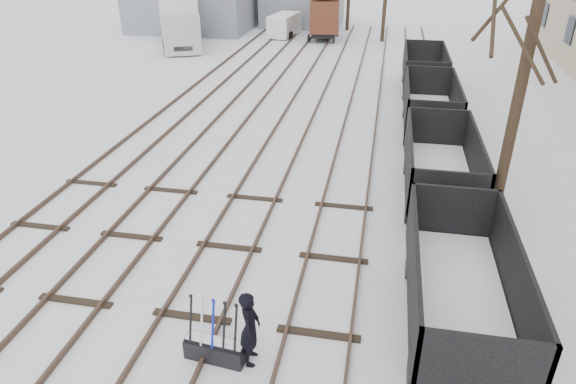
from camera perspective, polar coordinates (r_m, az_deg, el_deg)
name	(u,v)px	position (r m, az deg, el deg)	size (l,w,h in m)	color
ground	(192,318)	(12.62, -10.61, -13.56)	(120.00, 120.00, 0.00)	white
tracks	(295,121)	(24.16, 0.80, 7.89)	(13.90, 52.00, 0.16)	black
shed_left	(194,5)	(48.23, -10.42, 19.80)	(10.00, 8.00, 4.10)	gray
ground_frame	(215,348)	(11.39, -8.09, -16.81)	(1.34, 0.56, 1.49)	black
worker	(250,328)	(10.88, -4.25, -14.87)	(0.64, 0.42, 1.75)	black
freight_wagon_a	(459,298)	(12.19, 18.46, -11.13)	(2.22, 5.56, 2.27)	black
freight_wagon_b	(439,175)	(17.64, 16.46, 1.79)	(2.22, 5.56, 2.27)	black
freight_wagon_c	(429,113)	(23.58, 15.44, 8.43)	(2.22, 5.56, 2.27)	black
freight_wagon_d	(423,76)	(29.71, 14.81, 12.37)	(2.22, 5.56, 2.27)	black
box_van_wagon	(324,13)	(43.03, 4.04, 19.22)	(2.95, 4.79, 3.46)	black
lorry	(179,20)	(41.23, -12.04, 18.21)	(4.72, 8.53, 3.71)	black
panel_van	(284,25)	(44.39, -0.41, 18.09)	(2.23, 4.16, 1.75)	white
crane	(191,0)	(47.81, -10.71, 20.24)	(2.04, 5.56, 9.45)	#302F35
tree_near	(518,98)	(14.63, 24.21, 9.46)	(0.30, 0.30, 8.49)	black
tree_far_left	(348,3)	(47.26, 6.72, 20.16)	(0.30, 0.30, 4.53)	black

